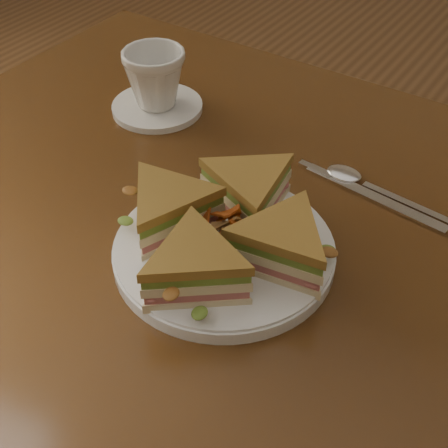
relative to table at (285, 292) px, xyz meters
The scene contains 8 objects.
table is the anchor object (origin of this frame).
plate 0.14m from the table, 123.55° to the right, with size 0.25×0.25×0.02m, color white.
sandwich_wedges 0.17m from the table, 123.55° to the right, with size 0.28×0.28×0.06m.
crisps_mound 0.16m from the table, 123.55° to the right, with size 0.09×0.09×0.05m, color #C25018, non-canonical shape.
spoon 0.18m from the table, 79.74° to the left, with size 0.18×0.04×0.01m.
knife 0.16m from the table, 71.90° to the left, with size 0.22×0.04×0.00m.
saucer 0.36m from the table, 155.85° to the left, with size 0.14×0.14×0.01m, color white.
coffee_cup 0.37m from the table, 155.85° to the left, with size 0.09×0.09×0.09m, color white.
Camera 1 is at (0.24, -0.50, 1.26)m, focal length 50.00 mm.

